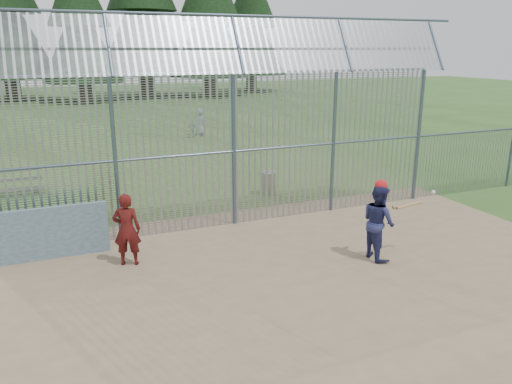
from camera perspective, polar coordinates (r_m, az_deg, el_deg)
name	(u,v)px	position (r m, az deg, el deg)	size (l,w,h in m)	color
ground	(293,276)	(10.59, 4.23, -9.57)	(120.00, 120.00, 0.00)	#2D511E
dirt_infield	(304,286)	(10.19, 5.52, -10.63)	(14.00, 10.00, 0.02)	#756047
dugout_wall	(50,233)	(12.05, -22.46, -4.35)	(2.50, 0.12, 1.20)	#38566B
batter	(378,222)	(11.42, 13.82, -3.33)	(0.83, 0.65, 1.70)	navy
onlooker	(127,229)	(11.12, -14.55, -4.17)	(0.59, 0.39, 1.61)	maroon
bg_kid_standing	(200,122)	(27.46, -6.47, 7.95)	(0.71, 0.46, 1.46)	slate
bg_kid_seated	(192,129)	(26.80, -7.32, 7.15)	(0.55, 0.23, 0.94)	slate
batting_gear	(387,189)	(11.26, 14.77, 0.29)	(1.42, 0.44, 0.66)	red
trash_can	(268,183)	(16.19, 1.35, 1.07)	(0.56, 0.56, 0.82)	gray
backstop_fence	(297,134)	(13.61, 4.74, 6.66)	(20.09, 0.81, 5.30)	#47566B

